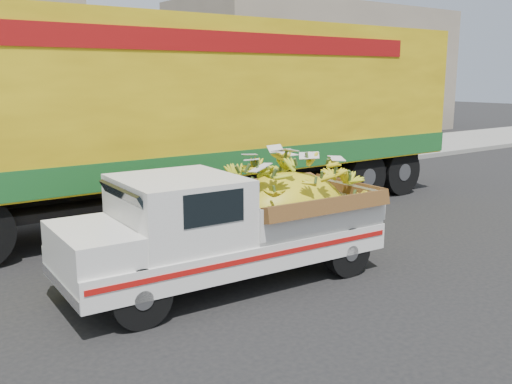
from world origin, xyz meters
TOP-DOWN VIEW (x-y plane):
  - ground at (0.00, 0.00)m, footprint 100.00×100.00m
  - curb at (0.00, 6.48)m, footprint 60.00×0.25m
  - sidewalk at (0.00, 8.58)m, footprint 60.00×4.00m
  - building_right at (14.00, 15.48)m, footprint 14.00×6.00m
  - pickup_truck at (-1.05, 0.45)m, footprint 4.46×1.83m
  - semi_trailer at (0.54, 4.03)m, footprint 12.01×2.62m

SIDE VIEW (x-z plane):
  - ground at x=0.00m, z-range 0.00..0.00m
  - sidewalk at x=0.00m, z-range 0.00..0.14m
  - curb at x=0.00m, z-range 0.00..0.15m
  - pickup_truck at x=-1.05m, z-range 0.06..1.59m
  - semi_trailer at x=0.54m, z-range 0.22..4.02m
  - building_right at x=14.00m, z-range 0.00..6.00m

